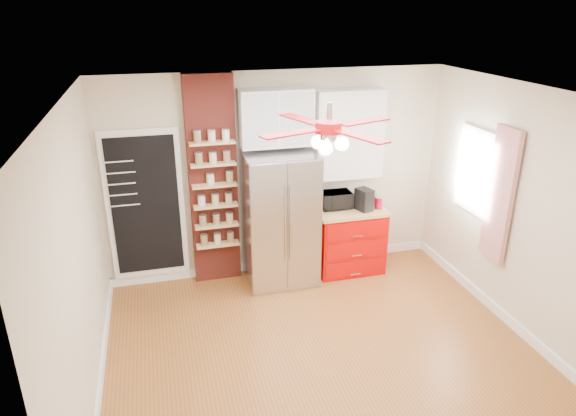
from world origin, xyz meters
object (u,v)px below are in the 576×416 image
object	(u,v)px
red_cabinet	(348,239)
pantry_jar_oats	(210,179)
canister_left	(378,203)
ceiling_fan	(329,128)
toaster_oven	(335,200)
fridge	(280,219)
coffee_maker	(364,200)

from	to	relation	value
red_cabinet	pantry_jar_oats	distance (m)	2.07
red_cabinet	canister_left	distance (m)	0.65
pantry_jar_oats	ceiling_fan	bearing A→B (deg)	-63.67
canister_left	pantry_jar_oats	bearing A→B (deg)	174.33
red_cabinet	toaster_oven	bearing A→B (deg)	155.05
fridge	coffee_maker	size ratio (longest dim) A/B	5.98
toaster_oven	red_cabinet	bearing A→B (deg)	-24.82
coffee_maker	canister_left	size ratio (longest dim) A/B	1.88
fridge	red_cabinet	bearing A→B (deg)	2.95
canister_left	pantry_jar_oats	xyz separation A→B (m)	(-2.18, 0.22, 0.46)
ceiling_fan	pantry_jar_oats	bearing A→B (deg)	116.33
canister_left	red_cabinet	bearing A→B (deg)	165.93
ceiling_fan	coffee_maker	bearing A→B (deg)	55.77
fridge	red_cabinet	size ratio (longest dim) A/B	1.86
canister_left	pantry_jar_oats	world-z (taller)	pantry_jar_oats
coffee_maker	ceiling_fan	bearing A→B (deg)	-143.14
toaster_oven	pantry_jar_oats	bearing A→B (deg)	178.65
fridge	canister_left	size ratio (longest dim) A/B	11.25
red_cabinet	ceiling_fan	bearing A→B (deg)	-118.71
red_cabinet	toaster_oven	xyz separation A→B (m)	(-0.18, 0.08, 0.56)
toaster_oven	pantry_jar_oats	distance (m)	1.69
ceiling_fan	canister_left	world-z (taller)	ceiling_fan
fridge	canister_left	distance (m)	1.34
ceiling_fan	toaster_oven	size ratio (longest dim) A/B	3.44
coffee_maker	pantry_jar_oats	world-z (taller)	pantry_jar_oats
fridge	pantry_jar_oats	bearing A→B (deg)	168.35
fridge	red_cabinet	world-z (taller)	fridge
red_cabinet	ceiling_fan	xyz separation A→B (m)	(-0.92, -1.68, 1.97)
fridge	canister_left	xyz separation A→B (m)	(1.34, -0.04, 0.10)
toaster_oven	coffee_maker	world-z (taller)	coffee_maker
toaster_oven	canister_left	distance (m)	0.57
ceiling_fan	canister_left	xyz separation A→B (m)	(1.29, 1.59, -1.45)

